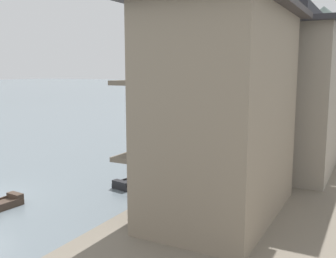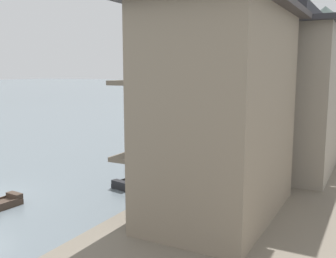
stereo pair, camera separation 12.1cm
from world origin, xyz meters
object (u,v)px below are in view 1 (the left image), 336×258
(boat_moored_second, at_px, (158,125))
(boat_upstream_distant, at_px, (147,176))
(boat_midriver_upstream, at_px, (260,126))
(house_waterfront_second, at_px, (285,94))
(boat_moored_nearest, at_px, (286,117))
(house_waterfront_end, at_px, (331,81))
(house_waterfront_nearest, at_px, (223,105))
(boat_moored_third, at_px, (301,109))
(boat_moored_far, at_px, (223,147))
(house_waterfront_narrow, at_px, (315,85))
(house_waterfront_far, at_px, (329,95))
(house_waterfront_tall, at_px, (310,88))
(boat_midriver_drifting, at_px, (226,117))

(boat_moored_second, distance_m, boat_upstream_distant, 21.23)
(boat_midriver_upstream, distance_m, house_waterfront_second, 20.69)
(boat_moored_second, bearing_deg, boat_moored_nearest, 51.21)
(boat_upstream_distant, xyz_separation_m, house_waterfront_end, (6.01, 33.31, 4.56))
(house_waterfront_nearest, bearing_deg, boat_midriver_upstream, 101.80)
(boat_moored_third, xyz_separation_m, boat_moored_far, (-0.14, -34.68, -0.01))
(boat_midriver_upstream, height_order, house_waterfront_narrow, house_waterfront_narrow)
(boat_midriver_upstream, distance_m, house_waterfront_narrow, 8.39)
(boat_moored_far, distance_m, house_waterfront_second, 9.81)
(boat_moored_far, bearing_deg, house_waterfront_nearest, -70.20)
(boat_upstream_distant, bearing_deg, house_waterfront_narrow, 72.97)
(boat_upstream_distant, xyz_separation_m, house_waterfront_far, (6.58, 26.50, 3.27))
(house_waterfront_tall, height_order, house_waterfront_end, same)
(boat_moored_second, bearing_deg, boat_midriver_drifting, 69.14)
(house_waterfront_second, bearing_deg, house_waterfront_nearest, -94.23)
(boat_moored_far, bearing_deg, boat_moored_nearest, 88.79)
(boat_moored_nearest, xyz_separation_m, boat_midriver_upstream, (-0.94, -9.13, -0.09))
(boat_upstream_distant, distance_m, house_waterfront_narrow, 21.04)
(boat_midriver_upstream, relative_size, boat_upstream_distant, 1.05)
(house_waterfront_tall, bearing_deg, boat_moored_third, 100.08)
(house_waterfront_second, relative_size, house_waterfront_far, 1.32)
(boat_moored_far, distance_m, house_waterfront_narrow, 11.55)
(boat_moored_third, distance_m, boat_midriver_drifting, 17.24)
(house_waterfront_second, xyz_separation_m, house_waterfront_end, (-0.48, 29.05, 0.01))
(house_waterfront_nearest, relative_size, house_waterfront_tall, 1.00)
(boat_midriver_drifting, distance_m, house_waterfront_nearest, 35.71)
(boat_moored_nearest, xyz_separation_m, boat_moored_far, (-0.46, -21.96, -0.13))
(house_waterfront_nearest, xyz_separation_m, house_waterfront_far, (0.71, 30.51, -1.29))
(boat_moored_second, distance_m, boat_midriver_upstream, 11.16)
(house_waterfront_second, height_order, house_waterfront_end, same)
(boat_moored_nearest, height_order, boat_midriver_drifting, boat_moored_nearest)
(boat_moored_nearest, distance_m, boat_midriver_upstream, 9.18)
(boat_moored_second, distance_m, house_waterfront_tall, 18.65)
(boat_moored_nearest, xyz_separation_m, house_waterfront_far, (5.49, -6.02, 3.29))
(house_waterfront_narrow, bearing_deg, boat_moored_third, 101.59)
(house_waterfront_far, bearing_deg, boat_moored_second, -154.89)
(boat_moored_second, relative_size, boat_upstream_distant, 0.88)
(boat_moored_third, bearing_deg, house_waterfront_far, -72.75)
(boat_midriver_drifting, bearing_deg, boat_moored_third, 67.10)
(boat_midriver_upstream, height_order, house_waterfront_second, house_waterfront_second)
(boat_moored_third, distance_m, house_waterfront_narrow, 26.56)
(boat_midriver_upstream, bearing_deg, house_waterfront_tall, -60.37)
(boat_moored_nearest, relative_size, house_waterfront_end, 0.60)
(boat_moored_second, bearing_deg, house_waterfront_far, 25.11)
(boat_moored_second, relative_size, house_waterfront_tall, 0.45)
(boat_midriver_drifting, relative_size, house_waterfront_end, 0.56)
(boat_upstream_distant, relative_size, house_waterfront_end, 0.51)
(house_waterfront_second, relative_size, house_waterfront_tall, 1.00)
(house_waterfront_nearest, xyz_separation_m, house_waterfront_tall, (0.82, 15.89, 0.00))
(boat_midriver_drifting, relative_size, house_waterfront_nearest, 0.56)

